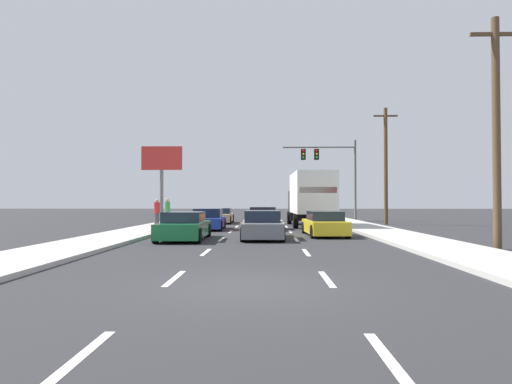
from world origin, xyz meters
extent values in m
plane|color=#2B2B2D|center=(0.00, 25.00, 0.00)|extent=(140.00, 140.00, 0.00)
cube|color=#B2AFA8|center=(6.69, 20.00, 0.07)|extent=(2.88, 80.00, 0.14)
cube|color=#B2AFA8|center=(-6.69, 20.00, 0.07)|extent=(2.88, 80.00, 0.14)
cube|color=silver|center=(-1.70, -4.11, 0.00)|extent=(0.14, 2.00, 0.01)
cube|color=silver|center=(-1.70, 0.89, 0.00)|extent=(0.14, 2.00, 0.01)
cube|color=silver|center=(-1.70, 5.89, 0.00)|extent=(0.14, 2.00, 0.01)
cube|color=silver|center=(-1.70, 10.89, 0.00)|extent=(0.14, 2.00, 0.01)
cube|color=silver|center=(-1.70, 15.89, 0.00)|extent=(0.14, 2.00, 0.01)
cube|color=silver|center=(-1.70, 20.89, 0.00)|extent=(0.14, 2.00, 0.01)
cube|color=silver|center=(-1.70, 25.89, 0.00)|extent=(0.14, 2.00, 0.01)
cube|color=silver|center=(-1.70, 30.89, 0.00)|extent=(0.14, 2.00, 0.01)
cube|color=silver|center=(-1.70, 35.89, 0.00)|extent=(0.14, 2.00, 0.01)
cube|color=silver|center=(-1.70, 40.89, 0.00)|extent=(0.14, 2.00, 0.01)
cube|color=silver|center=(-1.70, 45.89, 0.00)|extent=(0.14, 2.00, 0.01)
cube|color=silver|center=(-1.70, 50.89, 0.00)|extent=(0.14, 2.00, 0.01)
cube|color=silver|center=(1.70, -4.11, 0.00)|extent=(0.14, 2.00, 0.01)
cube|color=silver|center=(1.70, 0.89, 0.00)|extent=(0.14, 2.00, 0.01)
cube|color=silver|center=(1.70, 5.89, 0.00)|extent=(0.14, 2.00, 0.01)
cube|color=silver|center=(1.70, 10.89, 0.00)|extent=(0.14, 2.00, 0.01)
cube|color=silver|center=(1.70, 15.89, 0.00)|extent=(0.14, 2.00, 0.01)
cube|color=silver|center=(1.70, 20.89, 0.00)|extent=(0.14, 2.00, 0.01)
cube|color=silver|center=(1.70, 25.89, 0.00)|extent=(0.14, 2.00, 0.01)
cube|color=silver|center=(1.70, 30.89, 0.00)|extent=(0.14, 2.00, 0.01)
cube|color=silver|center=(1.70, 35.89, 0.00)|extent=(0.14, 2.00, 0.01)
cube|color=silver|center=(1.70, 40.89, 0.00)|extent=(0.14, 2.00, 0.01)
cube|color=silver|center=(1.70, 45.89, 0.00)|extent=(0.14, 2.00, 0.01)
cube|color=silver|center=(1.70, 50.89, 0.00)|extent=(0.14, 2.00, 0.01)
cube|color=tan|center=(-3.29, 25.57, 0.45)|extent=(1.84, 4.66, 0.61)
cube|color=#192333|center=(-3.29, 25.60, 0.98)|extent=(1.59, 2.00, 0.44)
cylinder|color=black|center=(-4.14, 27.32, 0.32)|extent=(0.23, 0.64, 0.64)
cylinder|color=black|center=(-2.50, 27.34, 0.32)|extent=(0.23, 0.64, 0.64)
cylinder|color=black|center=(-4.09, 23.79, 0.32)|extent=(0.23, 0.64, 0.64)
cylinder|color=black|center=(-2.44, 23.82, 0.32)|extent=(0.23, 0.64, 0.64)
cube|color=#1E389E|center=(-3.21, 17.75, 0.45)|extent=(1.93, 4.26, 0.61)
cube|color=#192333|center=(-3.21, 17.56, 1.02)|extent=(1.65, 2.20, 0.54)
cylinder|color=black|center=(-4.10, 19.28, 0.32)|extent=(0.24, 0.65, 0.64)
cylinder|color=black|center=(-2.41, 19.33, 0.32)|extent=(0.24, 0.65, 0.64)
cylinder|color=black|center=(-4.01, 16.17, 0.32)|extent=(0.24, 0.65, 0.64)
cylinder|color=black|center=(-2.32, 16.22, 0.32)|extent=(0.24, 0.65, 0.64)
cube|color=#196B38|center=(-3.36, 10.69, 0.47)|extent=(1.98, 4.64, 0.66)
cube|color=#192333|center=(-3.35, 10.58, 1.03)|extent=(1.70, 2.23, 0.47)
cylinder|color=black|center=(-4.27, 12.43, 0.32)|extent=(0.23, 0.64, 0.64)
cylinder|color=black|center=(-2.51, 12.46, 0.32)|extent=(0.23, 0.64, 0.64)
cylinder|color=black|center=(-4.20, 8.92, 0.32)|extent=(0.23, 0.64, 0.64)
cylinder|color=black|center=(-2.44, 8.96, 0.32)|extent=(0.23, 0.64, 0.64)
cube|color=orange|center=(-0.07, 25.21, 0.43)|extent=(1.88, 4.47, 0.58)
cube|color=#192333|center=(-0.07, 25.22, 0.96)|extent=(1.62, 1.92, 0.47)
cylinder|color=black|center=(-0.95, 26.87, 0.32)|extent=(0.23, 0.64, 0.64)
cylinder|color=black|center=(0.74, 26.89, 0.32)|extent=(0.23, 0.64, 0.64)
cylinder|color=black|center=(-0.89, 23.52, 0.32)|extent=(0.23, 0.64, 0.64)
cylinder|color=black|center=(0.80, 23.55, 0.32)|extent=(0.23, 0.64, 0.64)
cube|color=red|center=(0.08, 18.23, 0.49)|extent=(1.94, 4.43, 0.70)
cube|color=#192333|center=(0.08, 18.25, 1.11)|extent=(1.63, 2.06, 0.54)
cylinder|color=black|center=(-0.80, 19.83, 0.32)|extent=(0.25, 0.65, 0.64)
cylinder|color=black|center=(0.84, 19.90, 0.32)|extent=(0.25, 0.65, 0.64)
cylinder|color=black|center=(-0.67, 16.57, 0.32)|extent=(0.25, 0.65, 0.64)
cylinder|color=black|center=(0.97, 16.64, 0.32)|extent=(0.25, 0.65, 0.64)
cube|color=slate|center=(0.16, 11.35, 0.46)|extent=(1.89, 4.57, 0.64)
cube|color=#192333|center=(0.16, 11.27, 1.04)|extent=(1.63, 2.24, 0.53)
cylinder|color=black|center=(-0.72, 13.05, 0.32)|extent=(0.23, 0.64, 0.64)
cylinder|color=black|center=(0.96, 13.09, 0.32)|extent=(0.23, 0.64, 0.64)
cylinder|color=black|center=(-0.65, 9.62, 0.32)|extent=(0.23, 0.64, 0.64)
cylinder|color=black|center=(1.03, 9.65, 0.32)|extent=(0.23, 0.64, 0.64)
cube|color=white|center=(3.37, 20.17, 2.28)|extent=(2.63, 6.17, 2.67)
cube|color=red|center=(3.44, 17.14, 2.42)|extent=(2.25, 0.09, 0.36)
cube|color=black|center=(3.28, 24.37, 1.42)|extent=(2.45, 2.33, 2.24)
cylinder|color=black|center=(2.08, 24.34, 0.48)|extent=(0.32, 0.97, 0.96)
cylinder|color=black|center=(4.48, 24.40, 0.48)|extent=(0.32, 0.97, 0.96)
cylinder|color=black|center=(2.20, 18.92, 0.48)|extent=(0.32, 0.97, 0.96)
cylinder|color=black|center=(4.60, 18.98, 0.48)|extent=(0.32, 0.97, 0.96)
cube|color=yellow|center=(3.28, 13.13, 0.46)|extent=(1.94, 4.40, 0.63)
cube|color=#192333|center=(3.28, 13.03, 1.00)|extent=(1.64, 2.28, 0.47)
cylinder|color=black|center=(2.39, 14.71, 0.32)|extent=(0.25, 0.65, 0.64)
cylinder|color=black|center=(4.03, 14.78, 0.32)|extent=(0.25, 0.65, 0.64)
cylinder|color=black|center=(2.52, 11.49, 0.32)|extent=(0.25, 0.65, 0.64)
cylinder|color=black|center=(4.16, 11.55, 0.32)|extent=(0.25, 0.65, 0.64)
cylinder|color=#595B56|center=(8.30, 30.22, 3.63)|extent=(0.20, 0.20, 7.26)
cylinder|color=#595B56|center=(5.06, 30.22, 6.61)|extent=(6.49, 0.14, 0.14)
cube|color=black|center=(4.84, 30.22, 5.96)|extent=(0.40, 0.56, 0.95)
sphere|color=red|center=(4.84, 29.91, 6.26)|extent=(0.20, 0.20, 0.20)
sphere|color=orange|center=(4.84, 29.91, 5.96)|extent=(0.20, 0.20, 0.20)
sphere|color=green|center=(4.84, 29.91, 5.66)|extent=(0.20, 0.20, 0.20)
cube|color=black|center=(3.65, 30.22, 5.96)|extent=(0.40, 0.56, 0.95)
sphere|color=red|center=(3.65, 29.91, 6.26)|extent=(0.20, 0.20, 0.20)
sphere|color=orange|center=(3.65, 29.91, 5.96)|extent=(0.20, 0.20, 0.20)
sphere|color=green|center=(3.65, 29.91, 5.66)|extent=(0.20, 0.20, 0.20)
cylinder|color=brown|center=(8.61, 6.89, 4.18)|extent=(0.28, 0.28, 8.36)
cube|color=brown|center=(8.61, 6.89, 7.76)|extent=(1.80, 0.12, 0.12)
cylinder|color=brown|center=(9.29, 23.85, 4.38)|extent=(0.28, 0.28, 8.76)
cube|color=brown|center=(9.29, 23.85, 8.16)|extent=(1.80, 0.12, 0.12)
cylinder|color=slate|center=(-10.33, 35.00, 2.47)|extent=(0.36, 0.36, 4.94)
cube|color=red|center=(-10.33, 35.00, 6.14)|extent=(4.16, 0.20, 2.41)
cylinder|color=#3F3F42|center=(-6.74, 19.06, 0.55)|extent=(0.32, 0.32, 0.82)
cylinder|color=red|center=(-6.74, 19.06, 1.32)|extent=(0.38, 0.38, 0.72)
sphere|color=tan|center=(-6.74, 19.06, 1.79)|extent=(0.22, 0.22, 0.22)
cylinder|color=brown|center=(-6.78, 22.21, 0.56)|extent=(0.32, 0.32, 0.84)
cylinder|color=#338C3F|center=(-6.78, 22.21, 1.35)|extent=(0.38, 0.38, 0.74)
sphere|color=tan|center=(-6.78, 22.21, 1.83)|extent=(0.23, 0.23, 0.23)
camera|label=1|loc=(0.37, -8.83, 1.72)|focal=30.47mm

